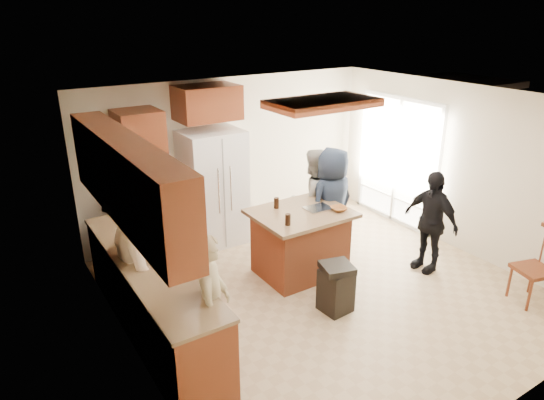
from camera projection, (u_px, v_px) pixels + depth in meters
room_shell at (448, 150)px, 9.58m from camera, size 8.00×5.20×5.00m
person_front_left at (211, 306)px, 4.71m from camera, size 0.65×0.70×1.55m
person_behind_left at (312, 199)px, 7.33m from camera, size 0.81×0.54×1.57m
person_behind_right at (332, 203)px, 7.08m from camera, size 0.86×0.62×1.66m
person_side_right at (430, 221)px, 6.70m from camera, size 0.48×0.88×1.46m
person_counter at (139, 257)px, 5.41m from camera, size 0.57×1.16×1.77m
left_cabinetry at (143, 258)px, 5.24m from camera, size 0.64×3.00×2.30m
back_wall_units at (160, 165)px, 6.95m from camera, size 1.80×0.60×2.45m
refrigerator at (213, 188)px, 7.46m from camera, size 0.90×0.76×1.80m
kitchen_island at (300, 242)px, 6.68m from camera, size 1.28×1.03×0.93m
island_items at (318, 207)px, 6.55m from camera, size 1.00×0.69×0.15m
trash_bin at (336, 287)px, 5.88m from camera, size 0.44×0.44×0.63m
spindle_chair at (535, 270)px, 6.01m from camera, size 0.52×0.52×0.99m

